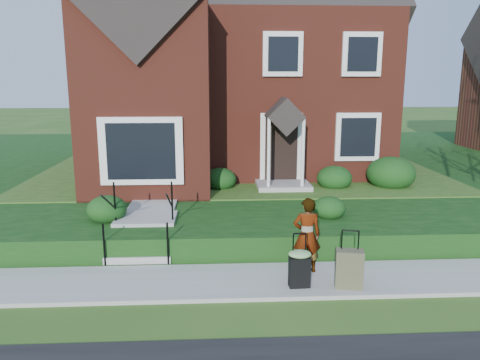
{
  "coord_description": "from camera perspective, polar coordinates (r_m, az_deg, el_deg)",
  "views": [
    {
      "loc": [
        -0.84,
        -8.39,
        3.83
      ],
      "look_at": [
        -0.29,
        2.0,
        1.61
      ],
      "focal_mm": 35.0,
      "sensor_mm": 36.0,
      "label": 1
    }
  ],
  "objects": [
    {
      "name": "ground",
      "position": [
        9.26,
        2.52,
        -12.4
      ],
      "size": [
        120.0,
        120.0,
        0.0
      ],
      "primitive_type": "plane",
      "color": "#2D5119",
      "rests_on": "ground"
    },
    {
      "name": "sidewalk",
      "position": [
        9.24,
        2.52,
        -12.17
      ],
      "size": [
        60.0,
        1.6,
        0.08
      ],
      "primitive_type": "cube",
      "color": "#9E9B93",
      "rests_on": "ground"
    },
    {
      "name": "terrace",
      "position": [
        20.2,
        10.89,
        1.76
      ],
      "size": [
        44.0,
        20.0,
        0.6
      ],
      "primitive_type": "cube",
      "color": "#0F370F",
      "rests_on": "ground"
    },
    {
      "name": "walkway",
      "position": [
        13.86,
        -9.82,
        -1.48
      ],
      "size": [
        1.2,
        6.0,
        0.06
      ],
      "primitive_type": "cube",
      "color": "#9E9B93",
      "rests_on": "terrace"
    },
    {
      "name": "main_house",
      "position": [
        18.06,
        -1.06,
        16.59
      ],
      "size": [
        10.4,
        10.2,
        9.4
      ],
      "color": "maroon",
      "rests_on": "terrace"
    },
    {
      "name": "front_steps",
      "position": [
        10.89,
        -11.7,
        -6.15
      ],
      "size": [
        1.4,
        2.02,
        1.5
      ],
      "color": "#9E9B93",
      "rests_on": "ground"
    },
    {
      "name": "foundation_shrubs",
      "position": [
        13.76,
        3.81,
        0.29
      ],
      "size": [
        10.22,
        4.37,
        1.04
      ],
      "color": "black",
      "rests_on": "terrace"
    },
    {
      "name": "woman",
      "position": [
        9.39,
        8.14,
        -6.65
      ],
      "size": [
        0.55,
        0.36,
        1.52
      ],
      "primitive_type": "imported",
      "rotation": [
        0.0,
        0.0,
        3.14
      ],
      "color": "#999999",
      "rests_on": "sidewalk"
    },
    {
      "name": "suitcase_black",
      "position": [
        8.82,
        7.27,
        -10.4
      ],
      "size": [
        0.44,
        0.37,
        1.03
      ],
      "rotation": [
        0.0,
        0.0,
        0.05
      ],
      "color": "black",
      "rests_on": "sidewalk"
    },
    {
      "name": "suitcase_olive",
      "position": [
        8.97,
        13.16,
        -10.48
      ],
      "size": [
        0.54,
        0.37,
        1.08
      ],
      "rotation": [
        0.0,
        0.0,
        -0.19
      ],
      "color": "brown",
      "rests_on": "sidewalk"
    }
  ]
}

